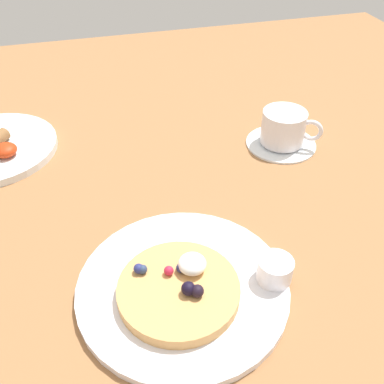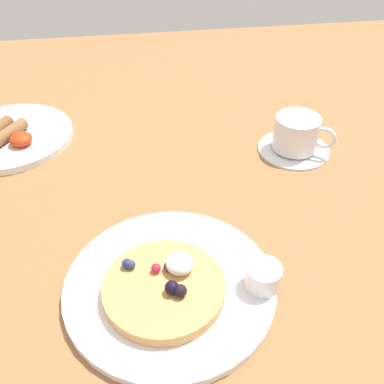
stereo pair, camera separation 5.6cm
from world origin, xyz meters
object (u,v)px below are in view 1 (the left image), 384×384
Objects in this scene: pancake_plate at (179,288)px; coffee_saucer at (281,143)px; syrup_ramekin at (275,270)px; coffee_cup at (284,127)px.

pancake_plate reaches higher than coffee_saucer.
syrup_ramekin is 33.96cm from coffee_saucer.
coffee_cup is (0.13, -0.10, 3.57)cm from coffee_saucer.
pancake_plate is at bearing -133.56° from coffee_saucer.
coffee_cup reaches higher than pancake_plate.
syrup_ramekin is 0.45× the size of coffee_cup.
coffee_saucer is at bearing 46.44° from pancake_plate.
coffee_saucer is 1.30× the size of coffee_cup.
coffee_cup is at bearing -35.50° from coffee_saucer.
coffee_cup is at bearing 63.62° from syrup_ramekin.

